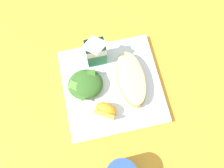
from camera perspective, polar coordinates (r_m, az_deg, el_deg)
ground at (r=0.75m, az=0.00°, el=-0.64°), size 3.00×3.00×0.00m
white_plate at (r=0.74m, az=0.00°, el=-0.45°), size 0.28×0.28×0.02m
cheesy_pizza_bread at (r=0.73m, az=4.26°, el=1.21°), size 0.08×0.17×0.04m
green_salad_pile at (r=0.72m, az=-6.02°, el=-0.07°), size 0.10×0.10×0.04m
milk_carton at (r=0.71m, az=-3.75°, el=7.59°), size 0.06×0.05×0.11m
orange_wedge_front at (r=0.70m, az=-1.39°, el=-5.85°), size 0.07×0.06×0.04m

